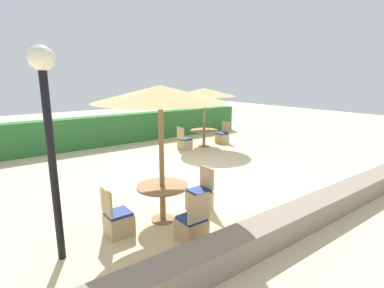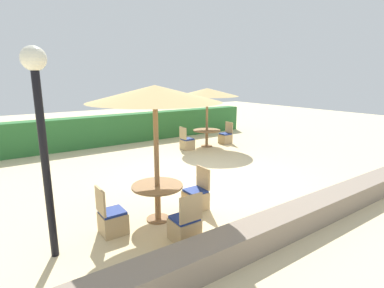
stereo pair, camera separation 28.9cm
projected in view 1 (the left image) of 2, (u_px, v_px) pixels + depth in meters
ground_plane at (204, 178)px, 8.76m from camera, size 40.00×40.00×0.00m
hedge_row at (120, 129)px, 13.23m from camera, size 13.00×0.70×1.27m
stone_border at (312, 212)px, 6.03m from camera, size 10.00×0.56×0.45m
lamp_post at (47, 114)px, 4.37m from camera, size 0.36×0.36×3.32m
parasol_back_right at (204, 92)px, 12.22m from camera, size 2.56×2.56×2.43m
round_table_back_right at (204, 133)px, 12.59m from camera, size 1.14×1.14×0.70m
patio_chair_back_right_east at (222, 137)px, 13.28m from camera, size 0.46×0.46×0.93m
patio_chair_back_right_west at (185, 143)px, 12.09m from camera, size 0.46×0.46×0.93m
parasol_front_left at (160, 95)px, 5.61m from camera, size 2.56×2.56×2.73m
round_table_front_left at (162, 193)px, 6.04m from camera, size 1.03×1.03×0.75m
patio_chair_front_left_west at (118, 221)px, 5.55m from camera, size 0.46×0.46×0.93m
patio_chair_front_left_east at (200, 197)px, 6.65m from camera, size 0.46×0.46×0.93m
patio_chair_front_left_south at (192, 227)px, 5.35m from camera, size 0.46×0.46×0.93m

